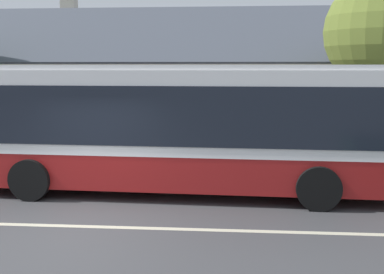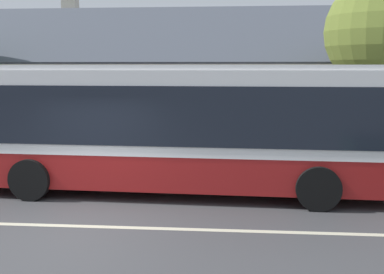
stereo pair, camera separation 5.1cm
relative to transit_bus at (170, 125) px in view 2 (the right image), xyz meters
name	(u,v)px [view 2 (the right image)]	position (x,y,z in m)	size (l,w,h in m)	color
ground_plane	(74,226)	(-1.56, -2.90, -1.72)	(300.00, 300.00, 0.00)	#424244
sidewalk_far	(135,163)	(-1.56, 3.10, -1.65)	(60.00, 3.00, 0.15)	#9E9E99
lane_divider_stripe	(74,226)	(-1.56, -2.90, -1.72)	(60.00, 0.16, 0.01)	beige
community_building	(191,96)	(-0.48, 11.11, 0.07)	(23.00, 10.97, 6.98)	beige
transit_bus	(170,125)	(0.00, 0.00, 0.00)	(11.63, 3.08, 3.20)	maroon
bench_by_building	(17,147)	(-5.39, 2.91, -1.15)	(1.77, 0.51, 0.94)	brown
bench_down_street	(166,151)	(-0.49, 2.71, -1.15)	(1.71, 0.51, 0.94)	brown
street_tree_primary	(382,32)	(6.20, 3.97, 2.52)	(3.56, 3.56, 6.04)	#4C3828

